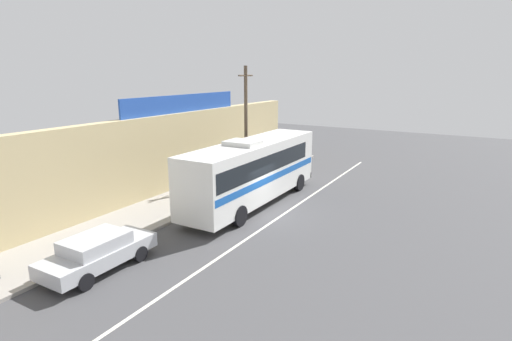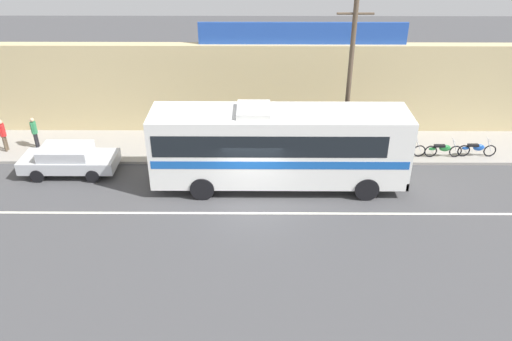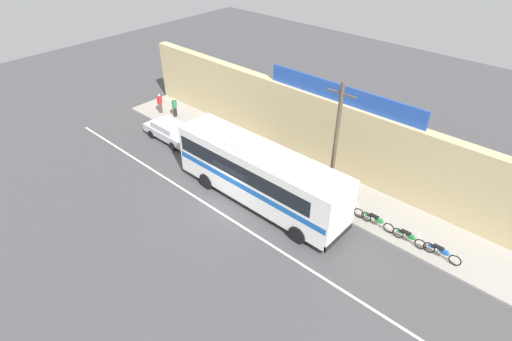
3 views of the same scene
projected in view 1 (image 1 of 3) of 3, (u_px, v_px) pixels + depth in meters
ground_plane at (266, 214)px, 21.22m from camera, size 70.00×70.00×0.00m
sidewalk_slab at (189, 198)px, 23.73m from camera, size 30.00×3.60×0.14m
storefront_facade at (160, 155)px, 24.22m from camera, size 30.00×0.70×4.80m
storefront_billboard at (184, 103)px, 25.60m from camera, size 10.50×0.12×1.10m
road_center_stripe at (280, 217)px, 20.83m from camera, size 30.00×0.14×0.01m
intercity_bus at (253, 169)px, 22.36m from camera, size 11.02×2.62×3.78m
parked_car at (98, 251)px, 15.09m from camera, size 4.36×1.85×1.37m
utility_pole at (246, 124)px, 25.86m from camera, size 1.60×0.22×7.53m
motorcycle_green at (287, 158)px, 32.28m from camera, size 1.90×0.56×0.94m
motorcycle_orange at (267, 167)px, 29.31m from camera, size 1.97×0.56×0.94m
motorcycle_red at (279, 162)px, 30.84m from camera, size 1.83×0.56×0.94m
motorcycle_black at (255, 172)px, 27.81m from camera, size 1.93×0.56×0.94m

